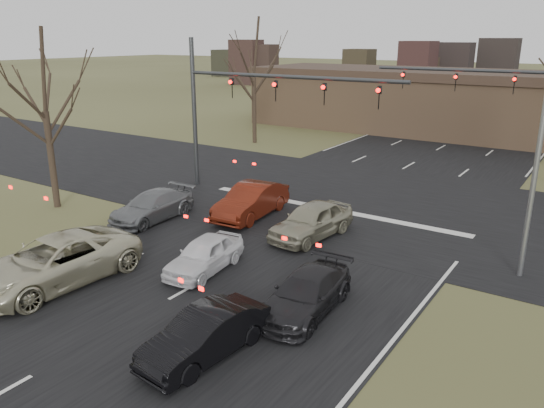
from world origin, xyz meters
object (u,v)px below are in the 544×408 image
at_px(mast_arm_far, 519,94).
at_px(car_silver_ahead, 312,220).
at_px(building, 493,105).
at_px(streetlight_right_near, 538,116).
at_px(mast_arm_near, 242,97).
at_px(car_charcoal_sedan, 306,294).
at_px(car_grey_ahead, 152,206).
at_px(car_black_hatch, 205,334).
at_px(car_silver_suv, 55,262).
at_px(car_red_ahead, 251,201).
at_px(car_white_sedan, 204,255).

bearing_deg(mast_arm_far, car_silver_ahead, -110.54).
bearing_deg(building, streetlight_right_near, -76.31).
bearing_deg(mast_arm_near, mast_arm_far, 41.22).
relative_size(building, mast_arm_near, 3.50).
bearing_deg(car_charcoal_sedan, car_grey_ahead, 157.02).
bearing_deg(streetlight_right_near, building, 103.69).
height_order(streetlight_right_near, car_black_hatch, streetlight_right_near).
distance_m(building, car_black_hatch, 37.88).
xyz_separation_m(streetlight_right_near, car_black_hatch, (-5.82, -9.81, -4.96)).
relative_size(car_silver_suv, car_red_ahead, 1.25).
relative_size(mast_arm_far, car_silver_suv, 1.92).
height_order(car_charcoal_sedan, car_grey_ahead, car_grey_ahead).
bearing_deg(car_grey_ahead, building, 74.11).
height_order(mast_arm_near, streetlight_right_near, streetlight_right_near).
xyz_separation_m(streetlight_right_near, car_grey_ahead, (-14.95, -2.80, -4.94)).
bearing_deg(streetlight_right_near, car_silver_suv, -143.99).
bearing_deg(car_black_hatch, car_silver_ahead, 107.97).
xyz_separation_m(mast_arm_far, streetlight_right_near, (2.64, -13.00, 0.57)).
height_order(mast_arm_near, car_white_sedan, mast_arm_near).
bearing_deg(car_silver_suv, mast_arm_near, 99.13).
xyz_separation_m(car_white_sedan, car_charcoal_sedan, (4.50, -0.59, -0.01)).
height_order(car_charcoal_sedan, car_red_ahead, car_red_ahead).
relative_size(mast_arm_far, streetlight_right_near, 1.11).
relative_size(car_charcoal_sedan, car_grey_ahead, 0.94).
bearing_deg(car_grey_ahead, car_charcoal_sedan, -20.31).
xyz_separation_m(building, car_silver_ahead, (-0.96, -28.73, -1.93)).
relative_size(mast_arm_far, car_red_ahead, 2.40).
distance_m(car_white_sedan, car_black_hatch, 5.37).
distance_m(mast_arm_near, car_black_hatch, 15.86).
relative_size(car_black_hatch, car_grey_ahead, 0.86).
bearing_deg(car_white_sedan, car_red_ahead, 103.60).
relative_size(car_white_sedan, car_grey_ahead, 0.82).
bearing_deg(car_charcoal_sedan, car_silver_ahead, 114.13).
relative_size(streetlight_right_near, car_silver_ahead, 2.31).
distance_m(car_silver_suv, car_grey_ahead, 6.86).
height_order(building, car_charcoal_sedan, building).
xyz_separation_m(mast_arm_near, mast_arm_far, (11.41, 10.00, -0.06)).
distance_m(car_silver_suv, car_red_ahead, 9.47).
bearing_deg(building, car_white_sedan, -94.24).
bearing_deg(mast_arm_far, car_white_sedan, -109.63).
bearing_deg(car_silver_ahead, car_red_ahead, 174.42).
height_order(car_black_hatch, car_red_ahead, car_red_ahead).
bearing_deg(streetlight_right_near, car_red_ahead, 179.74).
distance_m(mast_arm_far, car_black_hatch, 23.45).
xyz_separation_m(car_silver_suv, car_grey_ahead, (-2.13, 6.52, -0.16)).
relative_size(building, car_silver_ahead, 9.78).
xyz_separation_m(car_black_hatch, car_grey_ahead, (-9.13, 7.01, 0.01)).
distance_m(car_black_hatch, car_grey_ahead, 11.51).
distance_m(streetlight_right_near, car_charcoal_sedan, 9.39).
relative_size(car_black_hatch, car_charcoal_sedan, 0.92).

